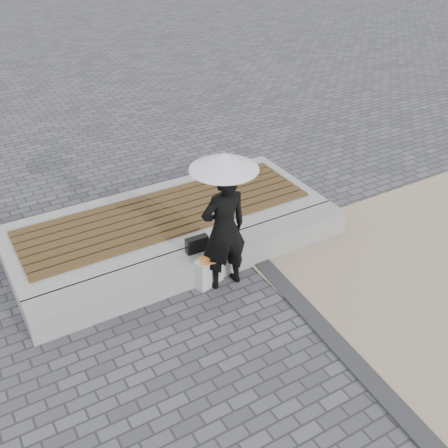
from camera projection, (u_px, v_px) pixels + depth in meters
The scene contains 10 objects.
ground at pixel (264, 342), 6.70m from camera, with size 80.00×80.00×0.00m, color #535258.
edging_band at pixel (337, 344), 6.64m from camera, with size 0.25×5.20×0.04m, color #323134.
seating_ledge at pixel (203, 263), 7.75m from camera, with size 5.00×0.45×0.40m, color #989894.
timber_platform at pixel (167, 224), 8.62m from camera, with size 5.00×2.00×0.40m, color #AFAFA9.
timber_decking at pixel (167, 213), 8.50m from camera, with size 4.60×1.40×0.04m, color brown, non-canonical shape.
woman at pixel (224, 229), 7.19m from camera, with size 0.67×0.44×1.83m, color black.
parasol at pixel (224, 161), 6.65m from camera, with size 0.89×0.89×1.14m.
handbag at pixel (197, 244), 7.60m from camera, with size 0.33×0.12×0.23m, color black.
canvas_tote at pixel (209, 271), 7.55m from camera, with size 0.43×0.18×0.45m, color silver.
magazine at pixel (210, 259), 7.39m from camera, with size 0.29×0.21×0.01m, color #DF323D.
Camera 1 is at (-2.88, -3.91, 4.86)m, focal length 43.01 mm.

